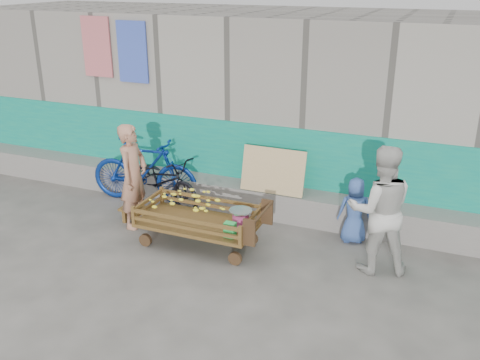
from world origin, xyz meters
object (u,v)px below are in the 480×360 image
at_px(banana_cart, 196,211).
at_px(bicycle_dark, 163,180).
at_px(woman, 380,210).
at_px(vendor_man, 133,176).
at_px(bench, 148,214).
at_px(child, 355,211).
at_px(bicycle_blue, 144,170).

xyz_separation_m(banana_cart, bicycle_dark, (-1.15, 1.07, -0.09)).
relative_size(banana_cart, woman, 1.07).
relative_size(vendor_man, bicycle_dark, 0.97).
bearing_deg(bench, bicycle_dark, 101.58).
bearing_deg(banana_cart, bench, 161.80).
distance_m(vendor_man, child, 3.27).
xyz_separation_m(bench, woman, (3.44, -0.03, 0.68)).
bearing_deg(bicycle_dark, banana_cart, -113.83).
xyz_separation_m(woman, bicycle_dark, (-3.59, 0.77, -0.41)).
relative_size(bench, child, 0.95).
bearing_deg(woman, bicycle_blue, -29.04).
distance_m(banana_cart, bench, 1.11).
xyz_separation_m(woman, child, (-0.42, 0.66, -0.36)).
height_order(banana_cart, child, child).
bearing_deg(woman, bench, -18.56).
xyz_separation_m(banana_cart, child, (2.03, 0.96, -0.04)).
bearing_deg(bicycle_dark, vendor_man, -160.87).
bearing_deg(bicycle_dark, bench, -149.30).
relative_size(banana_cart, vendor_man, 1.13).
bearing_deg(child, banana_cart, 6.72).
height_order(child, bicycle_dark, child).
xyz_separation_m(woman, bicycle_blue, (-3.94, 0.76, -0.29)).
xyz_separation_m(vendor_man, woman, (3.59, 0.07, 0.05)).
distance_m(bench, bicycle_dark, 0.80).
bearing_deg(banana_cart, bicycle_dark, 137.04).
bearing_deg(woman, bicycle_dark, -30.18).
xyz_separation_m(bench, vendor_man, (-0.15, -0.09, 0.63)).
bearing_deg(bicycle_blue, banana_cart, -132.38).
height_order(banana_cart, bicycle_blue, bicycle_blue).
bearing_deg(bench, banana_cart, -18.20).
height_order(vendor_man, woman, woman).
bearing_deg(child, bicycle_dark, -20.58).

